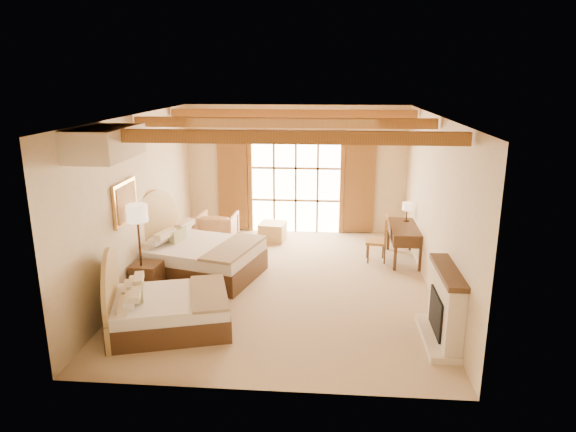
# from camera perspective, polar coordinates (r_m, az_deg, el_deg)

# --- Properties ---
(floor) EXTENTS (7.00, 7.00, 0.00)m
(floor) POSITION_cam_1_polar(r_m,az_deg,el_deg) (10.01, -0.50, -7.51)
(floor) COLOR tan
(floor) RESTS_ON ground
(wall_back) EXTENTS (5.50, 0.00, 5.50)m
(wall_back) POSITION_cam_1_polar(r_m,az_deg,el_deg) (12.92, 0.89, 5.16)
(wall_back) COLOR beige
(wall_back) RESTS_ON ground
(wall_left) EXTENTS (0.00, 7.00, 7.00)m
(wall_left) POSITION_cam_1_polar(r_m,az_deg,el_deg) (10.13, -16.22, 1.67)
(wall_left) COLOR beige
(wall_left) RESTS_ON ground
(wall_right) EXTENTS (0.00, 7.00, 7.00)m
(wall_right) POSITION_cam_1_polar(r_m,az_deg,el_deg) (9.66, 15.96, 1.04)
(wall_right) COLOR beige
(wall_right) RESTS_ON ground
(ceiling) EXTENTS (7.00, 7.00, 0.00)m
(ceiling) POSITION_cam_1_polar(r_m,az_deg,el_deg) (9.25, -0.54, 11.08)
(ceiling) COLOR #A96032
(ceiling) RESTS_ON ground
(ceiling_beams) EXTENTS (5.39, 4.60, 0.18)m
(ceiling_beams) POSITION_cam_1_polar(r_m,az_deg,el_deg) (9.26, -0.54, 10.34)
(ceiling_beams) COLOR olive
(ceiling_beams) RESTS_ON ceiling
(french_doors) EXTENTS (3.95, 0.08, 2.60)m
(french_doors) POSITION_cam_1_polar(r_m,az_deg,el_deg) (12.93, 0.87, 3.58)
(french_doors) COLOR white
(french_doors) RESTS_ON ground
(fireplace) EXTENTS (0.46, 1.40, 1.16)m
(fireplace) POSITION_cam_1_polar(r_m,az_deg,el_deg) (8.14, 16.97, -9.92)
(fireplace) COLOR beige
(fireplace) RESTS_ON ground
(painting) EXTENTS (0.06, 0.95, 0.75)m
(painting) POSITION_cam_1_polar(r_m,az_deg,el_deg) (9.40, -17.61, 1.46)
(painting) COLOR tan
(painting) RESTS_ON wall_left
(canopy_valance) EXTENTS (0.70, 1.40, 0.45)m
(canopy_valance) POSITION_cam_1_polar(r_m,az_deg,el_deg) (7.94, -19.62, 7.66)
(canopy_valance) COLOR beige
(canopy_valance) RESTS_ON ceiling
(bed_near) EXTENTS (2.19, 1.83, 1.21)m
(bed_near) POSITION_cam_1_polar(r_m,az_deg,el_deg) (8.46, -13.89, -9.78)
(bed_near) COLOR #4D2F1E
(bed_near) RESTS_ON floor
(bed_far) EXTENTS (2.62, 2.19, 1.45)m
(bed_far) POSITION_cam_1_polar(r_m,az_deg,el_deg) (10.43, -10.51, -4.22)
(bed_far) COLOR #4D2F1E
(bed_far) RESTS_ON floor
(nightstand) EXTENTS (0.53, 0.53, 0.59)m
(nightstand) POSITION_cam_1_polar(r_m,az_deg,el_deg) (9.81, -15.36, -6.74)
(nightstand) COLOR #4D2F1E
(nightstand) RESTS_ON floor
(floor_lamp) EXTENTS (0.36, 0.36, 1.72)m
(floor_lamp) POSITION_cam_1_polar(r_m,az_deg,el_deg) (9.37, -16.38, -0.31)
(floor_lamp) COLOR #332114
(floor_lamp) RESTS_ON floor
(armchair) EXTENTS (0.88, 0.90, 0.78)m
(armchair) POSITION_cam_1_polar(r_m,az_deg,el_deg) (12.21, -7.77, -1.42)
(armchair) COLOR tan
(armchair) RESTS_ON floor
(ottoman) EXTENTS (0.66, 0.66, 0.43)m
(ottoman) POSITION_cam_1_polar(r_m,az_deg,el_deg) (12.50, -1.73, -1.73)
(ottoman) COLOR tan
(ottoman) RESTS_ON floor
(desk) EXTENTS (0.64, 1.43, 0.76)m
(desk) POSITION_cam_1_polar(r_m,az_deg,el_deg) (11.39, 12.73, -2.82)
(desk) COLOR #4D2F1E
(desk) RESTS_ON floor
(desk_chair) EXTENTS (0.49, 0.49, 0.99)m
(desk_chair) POSITION_cam_1_polar(r_m,az_deg,el_deg) (11.25, 9.87, -3.45)
(desk_chair) COLOR #B58C40
(desk_chair) RESTS_ON floor
(desk_lamp) EXTENTS (0.21, 0.21, 0.42)m
(desk_lamp) POSITION_cam_1_polar(r_m,az_deg,el_deg) (11.62, 13.10, 0.97)
(desk_lamp) COLOR #332114
(desk_lamp) RESTS_ON desk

